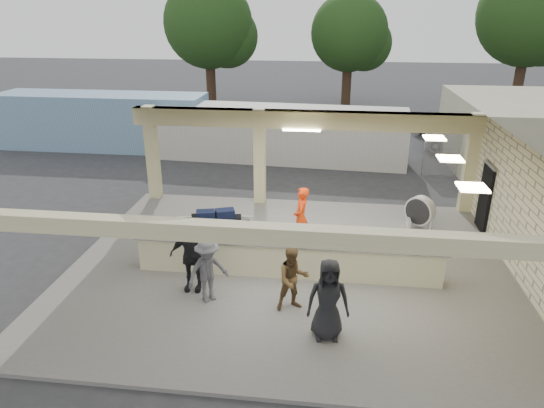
# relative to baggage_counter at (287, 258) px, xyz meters

# --- Properties ---
(ground) EXTENTS (120.00, 120.00, 0.00)m
(ground) POSITION_rel_baggage_counter_xyz_m (0.00, 0.50, -0.59)
(ground) COLOR #2B2B2E
(ground) RESTS_ON ground
(pavilion) EXTENTS (12.01, 10.00, 3.55)m
(pavilion) POSITION_rel_baggage_counter_xyz_m (0.21, 1.16, 0.76)
(pavilion) COLOR #66635E
(pavilion) RESTS_ON ground
(baggage_counter) EXTENTS (8.20, 0.58, 0.98)m
(baggage_counter) POSITION_rel_baggage_counter_xyz_m (0.00, 0.00, 0.00)
(baggage_counter) COLOR beige
(baggage_counter) RESTS_ON pavilion
(luggage_cart) EXTENTS (2.44, 1.72, 1.32)m
(luggage_cart) POSITION_rel_baggage_counter_xyz_m (-2.27, 1.02, 0.23)
(luggage_cart) COLOR silver
(luggage_cart) RESTS_ON pavilion
(drum_fan) EXTENTS (0.94, 0.85, 1.07)m
(drum_fan) POSITION_rel_baggage_counter_xyz_m (3.98, 3.58, 0.08)
(drum_fan) COLOR silver
(drum_fan) RESTS_ON pavilion
(baggage_handler) EXTENTS (0.37, 0.68, 1.86)m
(baggage_handler) POSITION_rel_baggage_counter_xyz_m (0.24, 1.73, 0.44)
(baggage_handler) COLOR #F83A0D
(baggage_handler) RESTS_ON pavilion
(passenger_a) EXTENTS (0.84, 0.59, 1.59)m
(passenger_a) POSITION_rel_baggage_counter_xyz_m (0.28, -1.55, 0.31)
(passenger_a) COLOR brown
(passenger_a) RESTS_ON pavilion
(passenger_b) EXTENTS (1.09, 0.40, 1.85)m
(passenger_b) POSITION_rel_baggage_counter_xyz_m (-2.30, -1.01, 0.44)
(passenger_b) COLOR black
(passenger_b) RESTS_ON pavilion
(passenger_c) EXTENTS (1.03, 0.97, 1.62)m
(passenger_c) POSITION_rel_baggage_counter_xyz_m (-1.77, -1.46, 0.33)
(passenger_c) COLOR #4A4B4F
(passenger_c) RESTS_ON pavilion
(passenger_d) EXTENTS (0.94, 0.47, 1.85)m
(passenger_d) POSITION_rel_baggage_counter_xyz_m (1.10, -2.53, 0.44)
(passenger_d) COLOR black
(passenger_d) RESTS_ON pavilion
(car_white_a) EXTENTS (4.95, 3.53, 1.28)m
(car_white_a) POSITION_rel_baggage_counter_xyz_m (8.08, 13.35, 0.06)
(car_white_a) COLOR silver
(car_white_a) RESTS_ON ground
(car_dark) EXTENTS (3.95, 3.77, 1.35)m
(car_dark) POSITION_rel_baggage_counter_xyz_m (7.60, 16.19, 0.09)
(car_dark) COLOR black
(car_dark) RESTS_ON ground
(container_white) EXTENTS (11.72, 3.11, 2.51)m
(container_white) POSITION_rel_baggage_counter_xyz_m (-1.32, 11.07, 0.67)
(container_white) COLOR beige
(container_white) RESTS_ON ground
(container_blue) EXTENTS (10.69, 2.63, 2.78)m
(container_blue) POSITION_rel_baggage_counter_xyz_m (-10.74, 12.20, 0.80)
(container_blue) COLOR #78A2C1
(container_blue) RESTS_ON ground
(tree_left) EXTENTS (6.60, 6.30, 9.00)m
(tree_left) POSITION_rel_baggage_counter_xyz_m (-7.68, 24.66, 5.00)
(tree_left) COLOR #382619
(tree_left) RESTS_ON ground
(tree_mid) EXTENTS (6.00, 5.60, 8.00)m
(tree_mid) POSITION_rel_baggage_counter_xyz_m (2.32, 26.66, 4.38)
(tree_mid) COLOR #382619
(tree_mid) RESTS_ON ground
(tree_right) EXTENTS (7.20, 7.00, 10.00)m
(tree_right) POSITION_rel_baggage_counter_xyz_m (14.32, 25.66, 5.63)
(tree_right) COLOR #382619
(tree_right) RESTS_ON ground
(adjacent_building) EXTENTS (6.00, 8.00, 3.20)m
(adjacent_building) POSITION_rel_baggage_counter_xyz_m (9.50, 10.50, 1.01)
(adjacent_building) COLOR #B1AE8D
(adjacent_building) RESTS_ON ground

